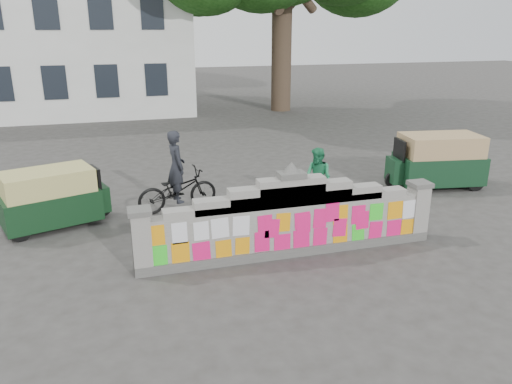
# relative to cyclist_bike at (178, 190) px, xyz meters

# --- Properties ---
(ground) EXTENTS (100.00, 100.00, 0.00)m
(ground) POSITION_rel_cyclist_bike_xyz_m (1.89, -3.30, -0.55)
(ground) COLOR #383533
(ground) RESTS_ON ground
(parapet_wall) EXTENTS (6.48, 0.44, 2.01)m
(parapet_wall) POSITION_rel_cyclist_bike_xyz_m (1.89, -3.31, 0.20)
(parapet_wall) COLOR #4C4C49
(parapet_wall) RESTS_ON ground
(building) EXTENTS (16.00, 10.00, 8.90)m
(building) POSITION_rel_cyclist_bike_xyz_m (-5.11, 18.68, 3.47)
(building) COLOR silver
(building) RESTS_ON ground
(cyclist_bike) EXTENTS (2.19, 1.09, 1.10)m
(cyclist_bike) POSITION_rel_cyclist_bike_xyz_m (0.00, 0.00, 0.00)
(cyclist_bike) COLOR black
(cyclist_bike) RESTS_ON ground
(cyclist_rider) EXTENTS (0.56, 0.75, 1.86)m
(cyclist_rider) POSITION_rel_cyclist_bike_xyz_m (0.00, 0.00, 0.38)
(cyclist_rider) COLOR #212329
(cyclist_rider) RESTS_ON ground
(pedestrian) EXTENTS (0.90, 0.96, 1.58)m
(pedestrian) POSITION_rel_cyclist_bike_xyz_m (3.60, -0.73, 0.24)
(pedestrian) COLOR #268D58
(pedestrian) RESTS_ON ground
(rickshaw_left) EXTENTS (2.59, 1.80, 1.39)m
(rickshaw_left) POSITION_rel_cyclist_bike_xyz_m (-2.98, -0.25, 0.17)
(rickshaw_left) COLOR black
(rickshaw_left) RESTS_ON ground
(rickshaw_right) EXTENTS (2.91, 1.67, 1.57)m
(rickshaw_right) POSITION_rel_cyclist_bike_xyz_m (7.65, -0.13, 0.27)
(rickshaw_right) COLOR #11341D
(rickshaw_right) RESTS_ON ground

